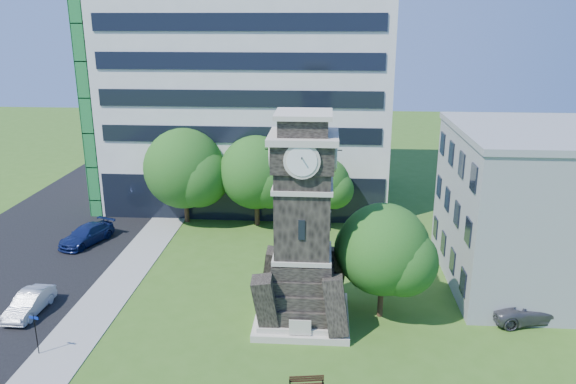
# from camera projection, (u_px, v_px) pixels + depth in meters

# --- Properties ---
(ground) EXTENTS (160.00, 160.00, 0.00)m
(ground) POSITION_uv_depth(u_px,v_px,m) (247.00, 336.00, 31.24)
(ground) COLOR #38601B
(ground) RESTS_ON ground
(sidewalk) EXTENTS (3.00, 70.00, 0.06)m
(sidewalk) POSITION_uv_depth(u_px,v_px,m) (113.00, 288.00, 36.63)
(sidewalk) COLOR gray
(sidewalk) RESTS_ON ground
(clock_tower) EXTENTS (5.40, 5.40, 12.22)m
(clock_tower) POSITION_uv_depth(u_px,v_px,m) (303.00, 236.00, 31.37)
(clock_tower) COLOR beige
(clock_tower) RESTS_ON ground
(office_tall) EXTENTS (26.20, 15.11, 28.60)m
(office_tall) POSITION_uv_depth(u_px,v_px,m) (248.00, 48.00, 51.83)
(office_tall) COLOR white
(office_tall) RESTS_ON ground
(office_low) EXTENTS (15.20, 12.20, 10.40)m
(office_low) POSITION_uv_depth(u_px,v_px,m) (571.00, 209.00, 35.96)
(office_low) COLOR gray
(office_low) RESTS_ON ground
(car_street_mid) EXTENTS (1.49, 4.03, 1.32)m
(car_street_mid) POSITION_uv_depth(u_px,v_px,m) (30.00, 303.00, 33.43)
(car_street_mid) COLOR silver
(car_street_mid) RESTS_ON ground
(car_street_north) EXTENTS (3.58, 5.27, 1.42)m
(car_street_north) POSITION_uv_depth(u_px,v_px,m) (87.00, 235.00, 43.83)
(car_street_north) COLOR #111D4E
(car_street_north) RESTS_ON ground
(car_east_lot) EXTENTS (5.70, 3.50, 1.48)m
(car_east_lot) POSITION_uv_depth(u_px,v_px,m) (531.00, 307.00, 32.77)
(car_east_lot) COLOR #49494E
(car_east_lot) RESTS_ON ground
(street_sign) EXTENTS (0.55, 0.06, 2.31)m
(street_sign) POSITION_uv_depth(u_px,v_px,m) (36.00, 330.00, 29.07)
(street_sign) COLOR black
(street_sign) RESTS_ON ground
(tree_nw) EXTENTS (7.48, 6.80, 8.18)m
(tree_nw) POSITION_uv_depth(u_px,v_px,m) (185.00, 171.00, 47.36)
(tree_nw) COLOR #332114
(tree_nw) RESTS_ON ground
(tree_nc) EXTENTS (6.75, 6.14, 7.72)m
(tree_nc) POSITION_uv_depth(u_px,v_px,m) (257.00, 174.00, 46.64)
(tree_nc) COLOR #332114
(tree_nc) RESTS_ON ground
(tree_ne) EXTENTS (4.64, 4.21, 6.08)m
(tree_ne) POSITION_uv_depth(u_px,v_px,m) (325.00, 185.00, 46.07)
(tree_ne) COLOR #332114
(tree_ne) RESTS_ON ground
(tree_east) EXTENTS (5.86, 5.33, 6.94)m
(tree_east) POSITION_uv_depth(u_px,v_px,m) (384.00, 252.00, 32.10)
(tree_east) COLOR #332114
(tree_east) RESTS_ON ground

